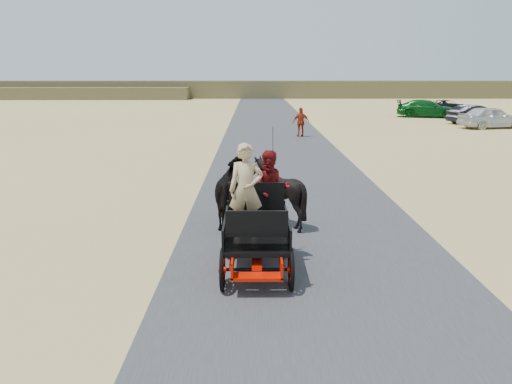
{
  "coord_description": "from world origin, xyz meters",
  "views": [
    {
      "loc": [
        -1.24,
        -11.08,
        3.85
      ],
      "look_at": [
        -1.18,
        -0.25,
        1.2
      ],
      "focal_mm": 35.0,
      "sensor_mm": 36.0,
      "label": 1
    }
  ],
  "objects_px": {
    "horse_left": "(234,192)",
    "car_d": "(446,106)",
    "carriage": "(256,253)",
    "pedestrian": "(301,122)",
    "horse_right": "(277,192)",
    "car_c": "(427,109)",
    "car_b": "(474,114)",
    "car_a": "(491,117)"
  },
  "relations": [
    {
      "from": "horse_left",
      "to": "horse_right",
      "type": "xyz_separation_m",
      "value": [
        1.1,
        0.0,
        0.0
      ]
    },
    {
      "from": "carriage",
      "to": "car_a",
      "type": "bearing_deg",
      "value": 56.95
    },
    {
      "from": "car_a",
      "to": "car_c",
      "type": "relative_size",
      "value": 0.88
    },
    {
      "from": "horse_left",
      "to": "car_c",
      "type": "xyz_separation_m",
      "value": [
        15.08,
        29.93,
        -0.13
      ]
    },
    {
      "from": "horse_left",
      "to": "car_a",
      "type": "bearing_deg",
      "value": -127.44
    },
    {
      "from": "horse_right",
      "to": "car_c",
      "type": "xyz_separation_m",
      "value": [
        13.98,
        29.93,
        -0.13
      ]
    },
    {
      "from": "horse_right",
      "to": "car_c",
      "type": "bearing_deg",
      "value": -115.04
    },
    {
      "from": "horse_right",
      "to": "car_d",
      "type": "distance_m",
      "value": 39.64
    },
    {
      "from": "car_a",
      "to": "car_b",
      "type": "bearing_deg",
      "value": -16.4
    },
    {
      "from": "pedestrian",
      "to": "horse_left",
      "type": "bearing_deg",
      "value": 68.7
    },
    {
      "from": "pedestrian",
      "to": "car_a",
      "type": "bearing_deg",
      "value": -172.1
    },
    {
      "from": "carriage",
      "to": "car_c",
      "type": "distance_m",
      "value": 35.99
    },
    {
      "from": "car_a",
      "to": "car_d",
      "type": "relative_size",
      "value": 1.08
    },
    {
      "from": "horse_right",
      "to": "car_a",
      "type": "height_order",
      "value": "horse_right"
    },
    {
      "from": "carriage",
      "to": "car_c",
      "type": "relative_size",
      "value": 0.48
    },
    {
      "from": "horse_left",
      "to": "pedestrian",
      "type": "bearing_deg",
      "value": -100.83
    },
    {
      "from": "car_a",
      "to": "car_b",
      "type": "height_order",
      "value": "car_a"
    },
    {
      "from": "carriage",
      "to": "car_b",
      "type": "xyz_separation_m",
      "value": [
        16.32,
        27.85,
        0.32
      ]
    },
    {
      "from": "pedestrian",
      "to": "car_d",
      "type": "height_order",
      "value": "pedestrian"
    },
    {
      "from": "carriage",
      "to": "pedestrian",
      "type": "xyz_separation_m",
      "value": [
        2.77,
        20.32,
        0.5
      ]
    },
    {
      "from": "carriage",
      "to": "car_c",
      "type": "xyz_separation_m",
      "value": [
        14.53,
        32.93,
        0.36
      ]
    },
    {
      "from": "horse_right",
      "to": "car_b",
      "type": "xyz_separation_m",
      "value": [
        15.77,
        24.85,
        -0.17
      ]
    },
    {
      "from": "pedestrian",
      "to": "car_d",
      "type": "xyz_separation_m",
      "value": [
        15.5,
        18.13,
        -0.3
      ]
    },
    {
      "from": "horse_left",
      "to": "car_a",
      "type": "relative_size",
      "value": 0.46
    },
    {
      "from": "car_b",
      "to": "car_a",
      "type": "bearing_deg",
      "value": 155.94
    },
    {
      "from": "carriage",
      "to": "pedestrian",
      "type": "bearing_deg",
      "value": 82.25
    },
    {
      "from": "horse_right",
      "to": "car_c",
      "type": "height_order",
      "value": "horse_right"
    },
    {
      "from": "carriage",
      "to": "horse_left",
      "type": "distance_m",
      "value": 3.09
    },
    {
      "from": "horse_left",
      "to": "car_a",
      "type": "distance_m",
      "value": 27.39
    },
    {
      "from": "horse_left",
      "to": "car_a",
      "type": "xyz_separation_m",
      "value": [
        16.65,
        21.75,
        -0.1
      ]
    },
    {
      "from": "carriage",
      "to": "car_d",
      "type": "bearing_deg",
      "value": 64.6
    },
    {
      "from": "car_d",
      "to": "carriage",
      "type": "bearing_deg",
      "value": 135.91
    },
    {
      "from": "car_a",
      "to": "horse_right",
      "type": "bearing_deg",
      "value": 132.12
    },
    {
      "from": "car_b",
      "to": "car_d",
      "type": "distance_m",
      "value": 10.78
    },
    {
      "from": "pedestrian",
      "to": "car_d",
      "type": "bearing_deg",
      "value": -140.98
    },
    {
      "from": "car_b",
      "to": "car_d",
      "type": "relative_size",
      "value": 1.02
    },
    {
      "from": "car_c",
      "to": "car_d",
      "type": "relative_size",
      "value": 1.22
    },
    {
      "from": "pedestrian",
      "to": "car_b",
      "type": "height_order",
      "value": "pedestrian"
    },
    {
      "from": "car_a",
      "to": "car_d",
      "type": "xyz_separation_m",
      "value": [
        2.16,
        13.71,
        -0.18
      ]
    },
    {
      "from": "horse_left",
      "to": "car_d",
      "type": "xyz_separation_m",
      "value": [
        18.81,
        35.46,
        -0.28
      ]
    },
    {
      "from": "pedestrian",
      "to": "car_b",
      "type": "bearing_deg",
      "value": -161.41
    },
    {
      "from": "horse_left",
      "to": "car_d",
      "type": "distance_m",
      "value": 40.14
    }
  ]
}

